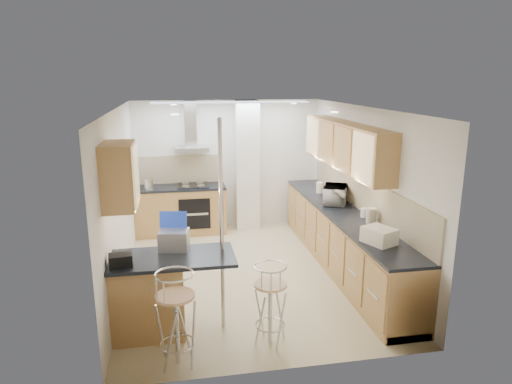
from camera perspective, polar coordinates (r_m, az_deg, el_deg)
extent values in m
plane|color=tan|center=(7.10, -1.08, -10.12)|extent=(4.80, 4.80, 0.00)
cube|color=white|center=(9.01, -3.58, 3.46)|extent=(3.60, 0.04, 2.50)
cube|color=white|center=(4.45, 3.88, -7.97)|extent=(3.60, 0.04, 2.50)
cube|color=white|center=(6.65, -16.63, -1.00)|extent=(0.04, 4.80, 2.50)
cube|color=white|center=(7.19, 13.19, 0.34)|extent=(0.04, 4.80, 2.50)
cube|color=white|center=(6.49, -1.18, 10.44)|extent=(3.60, 4.80, 0.02)
cube|color=#AC7545|center=(7.37, 11.02, 5.78)|extent=(0.34, 3.00, 0.72)
cube|color=#AC7545|center=(5.18, -16.76, 1.95)|extent=(0.34, 0.62, 0.72)
cube|color=beige|center=(7.20, 13.05, -0.21)|extent=(0.03, 4.40, 0.56)
cube|color=beige|center=(8.95, -9.62, 2.75)|extent=(1.70, 0.03, 0.56)
cube|color=white|center=(8.86, -1.17, 3.30)|extent=(0.45, 0.40, 2.50)
cube|color=silver|center=(8.65, -8.05, 5.38)|extent=(0.62, 0.48, 0.08)
cube|color=silver|center=(8.73, -8.19, 8.37)|extent=(0.22, 0.20, 0.88)
cylinder|color=silver|center=(5.24, -4.32, -4.49)|extent=(0.05, 0.05, 2.50)
cube|color=black|center=(8.55, -7.67, -2.75)|extent=(0.58, 0.02, 0.58)
cube|color=black|center=(8.73, -7.88, 0.82)|extent=(0.58, 0.50, 0.02)
cube|color=tan|center=(8.27, -3.21, 11.13)|extent=(2.80, 0.35, 0.02)
cube|color=#AC7545|center=(7.31, 10.66, -5.94)|extent=(0.60, 4.40, 0.88)
cube|color=black|center=(7.16, 10.82, -2.48)|extent=(0.63, 4.40, 0.04)
cube|color=#AC7545|center=(8.85, -9.39, -2.31)|extent=(1.70, 0.60, 0.88)
cube|color=black|center=(8.73, -9.51, 0.59)|extent=(1.70, 0.63, 0.04)
cube|color=#AC7545|center=(5.53, -10.46, -12.67)|extent=(1.35, 0.62, 0.90)
cube|color=black|center=(5.33, -10.69, -8.15)|extent=(1.47, 0.72, 0.04)
imported|color=white|center=(7.52, 9.88, -0.33)|extent=(0.54, 0.63, 0.29)
cube|color=#95979C|center=(5.49, -10.21, -5.92)|extent=(0.38, 0.31, 0.23)
cube|color=black|center=(5.18, -16.56, -8.18)|extent=(0.26, 0.21, 0.13)
cylinder|color=white|center=(8.17, 7.96, 0.55)|extent=(0.16, 0.16, 0.19)
cylinder|color=white|center=(8.19, 8.89, 0.38)|extent=(0.12, 0.12, 0.14)
cylinder|color=beige|center=(6.61, 14.19, -2.90)|extent=(0.17, 0.17, 0.22)
cylinder|color=white|center=(6.90, 13.36, -2.53)|extent=(0.13, 0.13, 0.13)
cube|color=white|center=(5.87, 15.15, -5.28)|extent=(0.42, 0.46, 0.20)
cylinder|color=silver|center=(8.55, -13.29, 0.93)|extent=(0.16, 0.16, 0.20)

